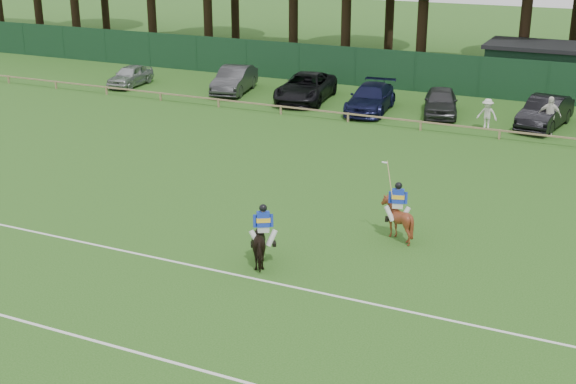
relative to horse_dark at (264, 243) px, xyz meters
The scene contains 18 objects.
ground 1.24m from the horse_dark, behind, with size 160.00×160.00×0.00m, color #1E4C14.
horse_dark is the anchor object (origin of this frame).
horse_chestnut 4.92m from the horse_dark, 49.75° to the left, with size 1.15×1.30×1.43m, color maroon.
sedan_silver 28.84m from the horse_dark, 134.37° to the left, with size 1.59×3.94×1.34m, color #A5A8AA.
sedan_grey 25.34m from the horse_dark, 121.05° to the left, with size 1.72×4.95×1.63m, color #2D2D2F.
suv_black 23.02m from the horse_dark, 110.69° to the left, with size 2.68×5.82×1.62m, color black.
sedan_navy 20.99m from the horse_dark, 100.23° to the left, with size 2.11×5.20×1.51m, color #101334.
hatch_grey 21.54m from the horse_dark, 89.87° to the left, with size 1.78×4.42×1.51m, color #313134.
estate_black 21.98m from the horse_dark, 75.14° to the left, with size 1.70×4.86×1.60m, color black.
spectator_left 19.73m from the horse_dark, 81.24° to the left, with size 1.04×0.60×1.62m, color silver.
spectator_mid 20.75m from the horse_dark, 73.16° to the left, with size 1.15×0.48×1.96m, color silver.
rider_dark 0.67m from the horse_dark, 59.20° to the right, with size 0.87×0.63×1.41m.
rider_chestnut 4.96m from the horse_dark, 49.65° to the left, with size 0.98×0.52×2.05m.
pitch_lines 3.80m from the horse_dark, 105.79° to the right, with size 60.00×5.10×0.01m.
pitch_rail 17.94m from the horse_dark, 93.25° to the left, with size 62.10×0.10×0.50m.
perimeter_fence 26.93m from the horse_dark, 92.16° to the left, with size 92.08×0.08×2.50m.
utility_shed 30.33m from the horse_dark, 80.54° to the left, with size 8.40×4.40×3.04m.
tree_row 34.93m from the horse_dark, 88.39° to the left, with size 96.00×12.00×21.00m, color #26561C, non-canonical shape.
Camera 1 is at (11.18, -19.68, 10.39)m, focal length 48.00 mm.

